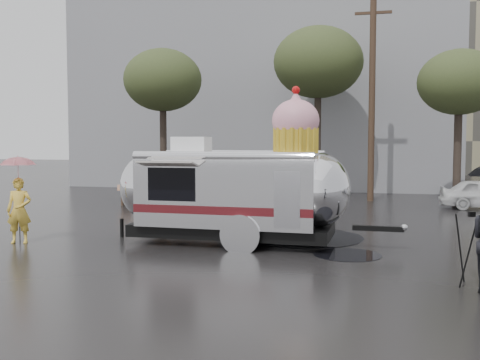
# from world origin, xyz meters

# --- Properties ---
(ground) EXTENTS (120.00, 120.00, 0.00)m
(ground) POSITION_xyz_m (0.00, 0.00, 0.00)
(ground) COLOR black
(ground) RESTS_ON ground
(puddles) EXTENTS (5.04, 5.37, 0.01)m
(puddles) POSITION_xyz_m (0.60, 3.85, 0.00)
(puddles) COLOR black
(puddles) RESTS_ON ground
(grey_building) EXTENTS (22.00, 12.00, 13.00)m
(grey_building) POSITION_xyz_m (-4.00, 24.00, 6.50)
(grey_building) COLOR slate
(grey_building) RESTS_ON ground
(utility_pole) EXTENTS (1.60, 0.28, 9.00)m
(utility_pole) POSITION_xyz_m (2.50, 14.00, 4.62)
(utility_pole) COLOR #473323
(utility_pole) RESTS_ON ground
(tree_left) EXTENTS (3.64, 3.64, 6.95)m
(tree_left) POSITION_xyz_m (-7.00, 13.00, 5.48)
(tree_left) COLOR #382D26
(tree_left) RESTS_ON ground
(tree_mid) EXTENTS (4.20, 4.20, 8.03)m
(tree_mid) POSITION_xyz_m (0.00, 15.00, 6.34)
(tree_mid) COLOR #382D26
(tree_mid) RESTS_ON ground
(tree_right) EXTENTS (3.36, 3.36, 6.42)m
(tree_right) POSITION_xyz_m (6.00, 13.00, 5.06)
(tree_right) COLOR #382D26
(tree_right) RESTS_ON ground
(barricade_row) EXTENTS (4.30, 0.80, 1.00)m
(barricade_row) POSITION_xyz_m (-5.55, 9.96, 0.52)
(barricade_row) COLOR #473323
(barricade_row) RESTS_ON ground
(airstream_trailer) EXTENTS (7.74, 2.94, 4.16)m
(airstream_trailer) POSITION_xyz_m (-0.74, 2.55, 1.46)
(airstream_trailer) COLOR silver
(airstream_trailer) RESTS_ON ground
(person_left) EXTENTS (0.73, 0.60, 1.73)m
(person_left) POSITION_xyz_m (-6.26, 1.08, 0.87)
(person_left) COLOR yellow
(person_left) RESTS_ON ground
(umbrella_pink) EXTENTS (1.13, 1.13, 2.32)m
(umbrella_pink) POSITION_xyz_m (-6.26, 1.08, 1.93)
(umbrella_pink) COLOR pink
(umbrella_pink) RESTS_ON ground
(tripod) EXTENTS (0.56, 0.57, 1.40)m
(tripod) POSITION_xyz_m (4.60, -0.69, 0.81)
(tripod) COLOR black
(tripod) RESTS_ON ground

